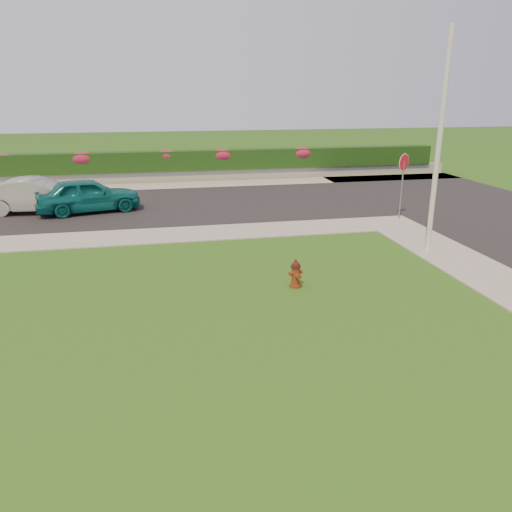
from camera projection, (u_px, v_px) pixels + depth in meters
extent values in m
plane|color=black|center=(264.00, 357.00, 9.55)|extent=(120.00, 120.00, 0.00)
cube|color=black|center=(82.00, 209.00, 21.61)|extent=(26.00, 8.00, 0.04)
cube|color=gray|center=(32.00, 242.00, 16.77)|extent=(24.00, 2.00, 0.04)
cube|color=gray|center=(390.00, 223.00, 19.26)|extent=(2.00, 2.00, 0.04)
cube|color=gray|center=(170.00, 186.00, 27.03)|extent=(34.00, 2.00, 0.04)
cube|color=gray|center=(169.00, 176.00, 28.34)|extent=(34.00, 0.40, 0.60)
cube|color=black|center=(168.00, 161.00, 28.17)|extent=(32.00, 0.90, 1.10)
cylinder|color=#4E120C|center=(295.00, 285.00, 12.98)|extent=(0.32, 0.32, 0.07)
cylinder|color=#4E120C|center=(296.00, 275.00, 12.90)|extent=(0.21, 0.21, 0.48)
cylinder|color=black|center=(296.00, 267.00, 12.82)|extent=(0.26, 0.26, 0.05)
sphere|color=black|center=(296.00, 265.00, 12.81)|extent=(0.21, 0.21, 0.21)
cylinder|color=black|center=(296.00, 261.00, 12.78)|extent=(0.07, 0.07, 0.07)
cylinder|color=#4E120C|center=(291.00, 273.00, 12.82)|extent=(0.11, 0.12, 0.10)
cylinder|color=#4E120C|center=(300.00, 272.00, 12.93)|extent=(0.11, 0.12, 0.10)
cylinder|color=#4E120C|center=(298.00, 276.00, 12.77)|extent=(0.16, 0.14, 0.14)
imported|color=#0C5C5C|center=(88.00, 195.00, 20.78)|extent=(4.48, 2.66, 1.43)
imported|color=#A1A3A8|center=(38.00, 195.00, 20.73)|extent=(4.44, 1.80, 1.43)
cylinder|color=silver|center=(439.00, 145.00, 14.83)|extent=(0.16, 0.16, 6.64)
cylinder|color=slate|center=(401.00, 190.00, 19.66)|extent=(0.06, 0.06, 2.30)
cylinder|color=red|center=(404.00, 162.00, 19.32)|extent=(0.59, 0.37, 0.67)
cylinder|color=white|center=(404.00, 162.00, 19.32)|extent=(0.62, 0.38, 0.71)
ellipsoid|color=#B81F36|center=(5.00, 159.00, 26.34)|extent=(1.01, 0.65, 0.50)
ellipsoid|color=#B81F36|center=(82.00, 158.00, 27.11)|extent=(1.43, 0.92, 0.72)
ellipsoid|color=#B81F36|center=(166.00, 155.00, 27.96)|extent=(1.19, 0.76, 0.59)
ellipsoid|color=#B81F36|center=(222.00, 155.00, 28.58)|extent=(1.40, 0.90, 0.70)
ellipsoid|color=#B81F36|center=(302.00, 153.00, 29.49)|extent=(1.43, 0.92, 0.72)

